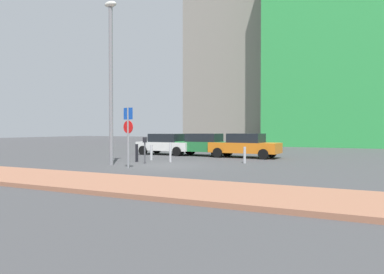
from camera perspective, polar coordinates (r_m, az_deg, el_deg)
The scene contains 14 objects.
ground_plane at distance 18.88m, azimuth -4.45°, elevation -4.39°, with size 120.00×120.00×0.00m, color #424244.
sidewalk_brick at distance 13.70m, azimuth -18.59°, elevation -6.29°, with size 40.00×3.34×0.14m, color #9E664C.
parked_car_white at distance 26.67m, azimuth -3.98°, elevation -1.05°, with size 4.19×2.11×1.51m.
parked_car_green at distance 25.48m, azimuth 1.74°, elevation -1.11°, with size 4.08×2.05×1.54m.
parked_car_orange at distance 24.11m, azimuth 8.20°, elevation -1.27°, with size 4.53×2.11×1.56m.
parking_sign_post at distance 17.52m, azimuth -9.83°, elevation 1.09°, with size 0.60×0.13×2.87m.
parking_meter at distance 19.69m, azimuth -7.30°, elevation -1.49°, with size 0.18×0.14×1.42m.
street_lamp at distance 19.52m, azimuth -12.42°, elevation 9.93°, with size 0.70×0.36×8.33m.
traffic_bollard_near at distance 20.61m, azimuth -3.36°, elevation -2.38°, with size 0.12×0.12×1.10m, color #B7B7BC.
traffic_bollard_mid at distance 22.04m, azimuth -6.30°, elevation -2.42°, with size 0.15×0.15×0.90m, color #B7B7BC.
traffic_bollard_far at distance 21.04m, azimuth -8.52°, elevation -2.45°, with size 0.16×0.16×1.00m, color black.
traffic_bollard_edge at distance 20.13m, azimuth 8.14°, elevation -2.78°, with size 0.14×0.14×0.89m, color #B7B7BC.
building_colorful_midrise at distance 48.48m, azimuth 24.86°, elevation 13.56°, with size 19.22×17.55×24.58m, color green.
building_under_construction at distance 53.25m, azimuth 7.17°, elevation 12.05°, with size 11.37×11.88×23.70m, color gray.
Camera 1 is at (9.58, -16.17, 1.85)m, focal length 34.55 mm.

